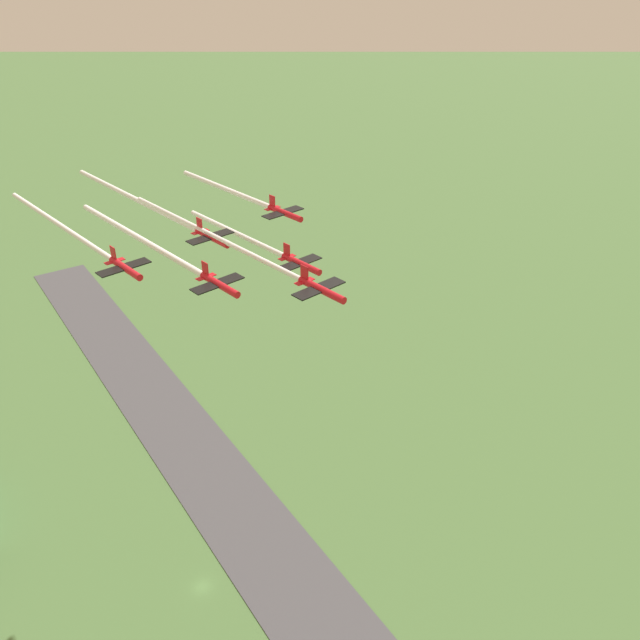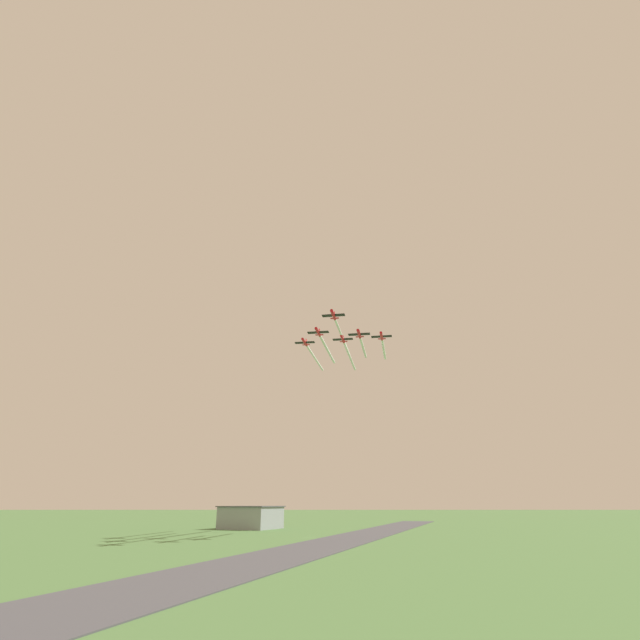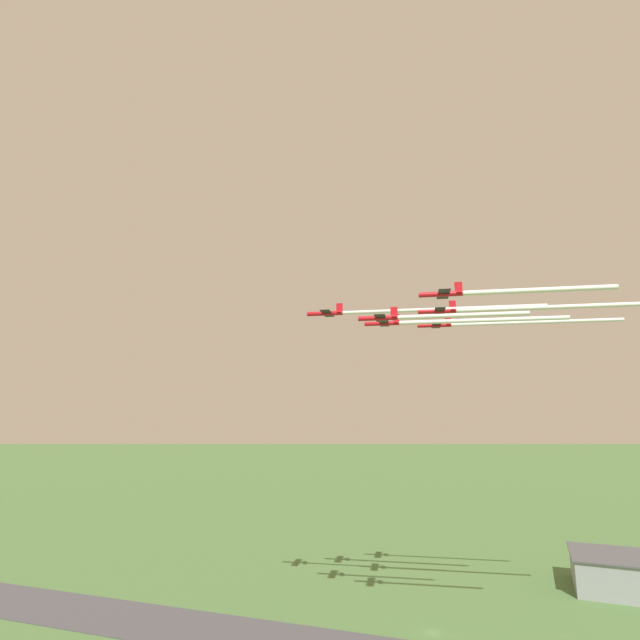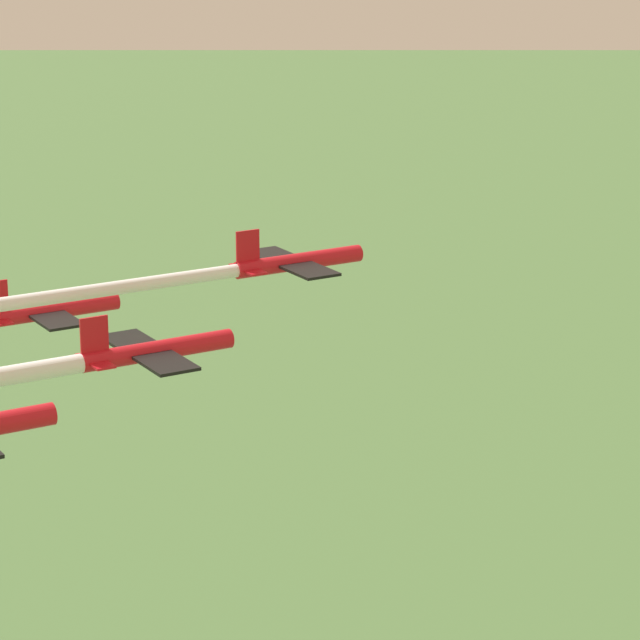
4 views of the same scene
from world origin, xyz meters
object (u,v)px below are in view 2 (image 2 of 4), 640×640
jet_2 (318,332)px  jet_3 (381,336)px  jet_1 (359,334)px  jet_5 (305,342)px  hangar (251,517)px  jet_0 (333,315)px  jet_4 (343,339)px

jet_2 → jet_3: (20.32, -22.87, 1.57)m
jet_1 → jet_5: size_ratio=1.00×
hangar → jet_0: size_ratio=2.82×
jet_0 → jet_1: bearing=-120.5°
jet_1 → jet_2: size_ratio=1.00×
jet_2 → jet_4: size_ratio=1.00×
hangar → jet_2: bearing=-134.0°
jet_0 → jet_2: jet_0 is taller
hangar → jet_4: 111.90m
jet_2 → jet_4: bearing=-120.5°
jet_0 → jet_3: 35.01m
jet_3 → jet_1: bearing=59.5°
hangar → jet_3: jet_3 is taller
jet_0 → jet_2: (12.89, 11.84, -1.71)m
jet_0 → jet_2: bearing=-59.5°
jet_0 → jet_4: (29.50, 6.32, -0.51)m
jet_3 → hangar: bearing=-37.2°
hangar → jet_0: jet_0 is taller
jet_2 → jet_4: jet_4 is taller
jet_3 → jet_0: bearing=59.5°
jet_3 → jet_4: (-3.72, 17.36, -0.37)m
jet_2 → jet_0: bearing=120.5°
jet_4 → hangar: bearing=-44.8°
jet_1 → jet_5: 30.69m
hangar → jet_5: size_ratio=2.82×
hangar → jet_5: bearing=-133.2°
hangar → jet_1: 122.82m
hangar → jet_0: bearing=-134.6°
hangar → jet_2: size_ratio=2.82×
hangar → jet_5: (-47.21, -50.30, 77.15)m
jet_4 → jet_5: 17.76m
jet_4 → jet_2: bearing=59.5°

